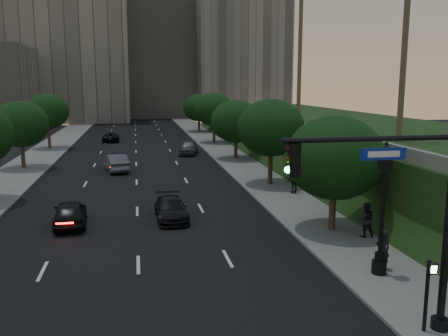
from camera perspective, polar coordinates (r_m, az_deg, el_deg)
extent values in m
plane|color=black|center=(17.00, -10.14, -17.57)|extent=(160.00, 160.00, 0.00)
cube|color=black|center=(45.76, -10.51, 0.06)|extent=(16.00, 140.00, 0.02)
cube|color=slate|center=(46.86, 2.11, 0.54)|extent=(4.50, 140.00, 0.15)
cube|color=slate|center=(46.90, -23.13, -0.27)|extent=(4.50, 140.00, 0.15)
cube|color=black|center=(48.69, 16.30, 2.79)|extent=(18.00, 90.00, 4.00)
cube|color=slate|center=(45.26, 6.74, 5.59)|extent=(0.35, 90.00, 0.70)
cube|color=gray|center=(108.31, -18.56, 13.90)|extent=(26.00, 20.00, 32.00)
cube|color=gray|center=(117.34, -7.85, 12.52)|extent=(22.00, 18.00, 26.00)
cube|color=gray|center=(114.08, 1.64, 15.20)|extent=(20.00, 22.00, 36.00)
cylinder|color=#38281C|center=(26.04, 12.92, -4.44)|extent=(0.36, 0.36, 2.86)
ellipsoid|color=black|center=(25.53, 13.15, 1.22)|extent=(5.20, 5.20, 4.42)
cylinder|color=#38281C|center=(37.07, 5.59, 0.35)|extent=(0.36, 0.36, 3.21)
ellipsoid|color=black|center=(36.69, 5.67, 4.85)|extent=(5.20, 5.20, 4.42)
cylinder|color=#38281C|center=(49.57, 1.42, 2.65)|extent=(0.36, 0.36, 2.86)
ellipsoid|color=black|center=(49.30, 1.43, 5.65)|extent=(5.20, 5.20, 4.42)
cylinder|color=#38281C|center=(63.23, -1.21, 4.43)|extent=(0.36, 0.36, 3.21)
ellipsoid|color=black|center=(63.00, -1.22, 7.07)|extent=(5.20, 5.20, 4.42)
cylinder|color=#38281C|center=(78.02, -3.01, 5.36)|extent=(0.36, 0.36, 2.86)
ellipsoid|color=black|center=(77.85, -3.03, 7.27)|extent=(5.20, 5.20, 4.42)
cylinder|color=#38281C|center=(47.66, -23.05, 1.62)|extent=(0.36, 0.36, 2.99)
ellipsoid|color=black|center=(47.38, -23.28, 4.88)|extent=(5.00, 5.00, 4.25)
cylinder|color=#38281C|center=(61.29, -20.30, 3.64)|extent=(0.36, 0.36, 3.26)
ellipsoid|color=black|center=(61.06, -20.47, 6.40)|extent=(5.00, 5.00, 4.25)
cylinder|color=#4C4233|center=(33.96, 20.87, 13.08)|extent=(0.40, 0.40, 12.00)
cylinder|color=#4C4233|center=(47.93, 9.13, 14.04)|extent=(0.40, 0.40, 14.50)
cylinder|color=black|center=(16.18, 25.34, -6.51)|extent=(0.24, 0.24, 7.00)
cylinder|color=black|center=(17.34, 24.50, -16.87)|extent=(0.56, 0.56, 0.50)
cylinder|color=black|center=(14.22, 17.32, 3.37)|extent=(5.40, 0.16, 0.16)
cube|color=black|center=(13.38, 8.44, 0.95)|extent=(0.32, 0.22, 0.95)
sphere|color=black|center=(13.27, 7.75, 2.33)|extent=(0.20, 0.20, 0.20)
sphere|color=#3F2B0A|center=(13.32, 7.72, 1.05)|extent=(0.20, 0.20, 0.20)
sphere|color=#19F24C|center=(13.37, 7.68, -0.22)|extent=(0.20, 0.20, 0.20)
cube|color=#0C259D|center=(14.47, 18.63, 1.61)|extent=(1.40, 0.05, 0.35)
cylinder|color=black|center=(20.91, 18.14, -11.45)|extent=(0.60, 0.60, 0.70)
cylinder|color=black|center=(20.74, 18.21, -10.16)|extent=(0.40, 0.40, 0.40)
cylinder|color=black|center=(20.16, 18.52, -4.95)|extent=(0.18, 0.18, 3.60)
cube|color=black|center=(19.75, 18.85, 0.81)|extent=(0.42, 0.42, 0.70)
cone|color=black|center=(19.68, 18.93, 2.25)|extent=(0.64, 0.64, 0.35)
sphere|color=black|center=(19.65, 18.96, 2.82)|extent=(0.14, 0.14, 0.14)
cylinder|color=black|center=(16.60, 23.16, -14.20)|extent=(0.12, 0.12, 2.50)
cube|color=black|center=(16.07, 23.78, -11.01)|extent=(0.30, 0.14, 0.35)
cube|color=white|center=(16.01, 23.94, -11.10)|extent=(0.18, 0.02, 0.22)
imported|color=black|center=(27.98, -18.04, -5.15)|extent=(2.07, 4.43, 1.47)
imported|color=#55575D|center=(44.08, -12.85, 0.62)|extent=(2.59, 5.02, 1.58)
imported|color=black|center=(67.01, -13.46, 3.64)|extent=(2.14, 4.61, 1.28)
imported|color=black|center=(27.98, -6.39, -4.91)|extent=(1.90, 4.42, 1.27)
imported|color=#4D4E53|center=(53.47, -4.28, 2.48)|extent=(2.79, 4.90, 1.57)
imported|color=black|center=(21.23, 18.54, -9.27)|extent=(0.64, 0.44, 1.70)
imported|color=black|center=(25.24, 16.68, -5.97)|extent=(0.98, 0.82, 1.80)
imported|color=black|center=(34.13, 8.47, -1.53)|extent=(1.09, 0.58, 1.77)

